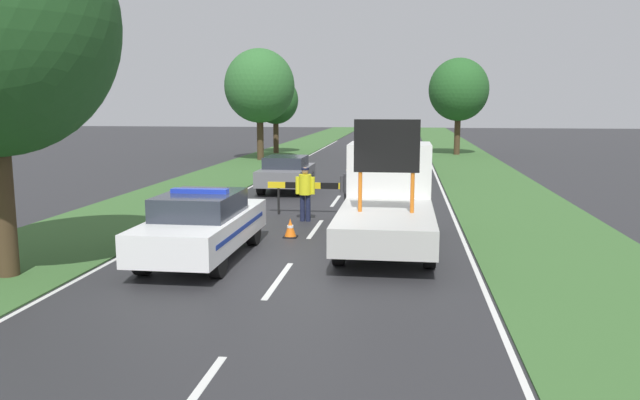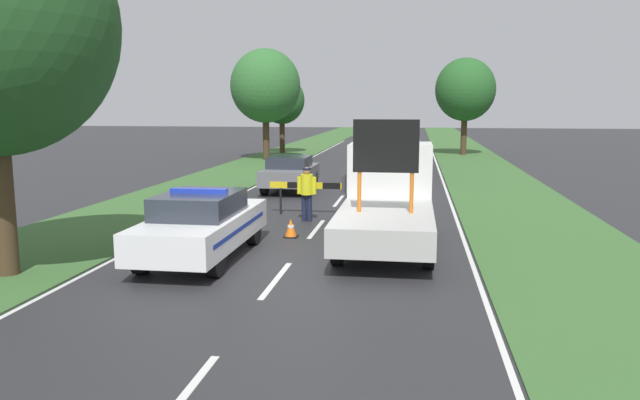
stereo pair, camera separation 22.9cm
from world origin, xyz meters
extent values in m
plane|color=#28282B|center=(0.00, 0.00, 0.00)|extent=(160.00, 160.00, 0.00)
cube|color=silver|center=(0.00, -1.25, 0.00)|extent=(0.12, 2.60, 0.01)
cube|color=silver|center=(0.00, 3.86, 0.00)|extent=(0.12, 2.60, 0.01)
cube|color=silver|center=(0.00, 8.98, 0.00)|extent=(0.12, 2.60, 0.01)
cube|color=silver|center=(0.00, 14.09, 0.00)|extent=(0.12, 2.60, 0.01)
cube|color=silver|center=(0.00, 19.21, 0.00)|extent=(0.12, 2.60, 0.01)
cube|color=silver|center=(0.00, 24.32, 0.00)|extent=(0.12, 2.60, 0.01)
cube|color=silver|center=(0.00, 29.44, 0.00)|extent=(0.12, 2.60, 0.01)
cube|color=silver|center=(0.00, 34.55, 0.00)|extent=(0.12, 2.60, 0.01)
cube|color=silver|center=(0.00, 39.66, 0.00)|extent=(0.12, 2.60, 0.01)
cube|color=silver|center=(0.00, 44.78, 0.00)|extent=(0.12, 2.60, 0.01)
cube|color=silver|center=(-3.93, 13.95, 0.00)|extent=(0.10, 63.70, 0.01)
cube|color=silver|center=(3.93, 13.95, 0.00)|extent=(0.10, 63.70, 0.01)
cube|color=#38602D|center=(-6.11, 20.00, 0.01)|extent=(4.14, 120.00, 0.03)
cube|color=#38602D|center=(6.11, 20.00, 0.01)|extent=(4.14, 120.00, 0.03)
cube|color=white|center=(-2.02, 0.24, 0.67)|extent=(1.80, 4.79, 0.66)
cube|color=#282D38|center=(-2.02, 0.10, 1.25)|extent=(1.58, 2.20, 0.50)
cylinder|color=black|center=(-2.80, 1.73, 0.34)|extent=(0.24, 0.68, 0.68)
cylinder|color=black|center=(-1.24, 1.73, 0.34)|extent=(0.24, 0.68, 0.68)
cylinder|color=black|center=(-2.80, -1.24, 0.34)|extent=(0.24, 0.68, 0.68)
cylinder|color=black|center=(-1.24, -1.24, 0.34)|extent=(0.24, 0.68, 0.68)
cube|color=#1E38C6|center=(-2.02, 0.10, 1.55)|extent=(1.26, 0.24, 0.10)
cube|color=#193399|center=(-2.02, 0.24, 0.70)|extent=(1.81, 3.93, 0.10)
cube|color=black|center=(-2.02, 2.68, 0.61)|extent=(0.99, 0.08, 0.40)
cube|color=white|center=(2.02, 3.88, 1.41)|extent=(2.16, 1.83, 1.96)
cube|color=#232833|center=(2.02, 4.77, 1.76)|extent=(1.84, 0.04, 0.86)
cube|color=#B2B2AD|center=(2.02, 0.91, 0.73)|extent=(2.16, 4.10, 0.60)
cylinder|color=#D16619|center=(1.44, 0.91, 1.48)|extent=(0.09, 0.09, 0.90)
cylinder|color=#D16619|center=(2.60, 0.91, 1.48)|extent=(0.09, 0.09, 0.90)
cube|color=black|center=(2.02, 0.91, 2.51)|extent=(1.45, 0.12, 1.17)
cylinder|color=black|center=(1.06, 3.88, 0.43)|extent=(0.24, 0.86, 0.86)
cylinder|color=black|center=(2.98, 3.88, 0.43)|extent=(0.24, 0.86, 0.86)
cylinder|color=black|center=(1.06, 0.09, 0.43)|extent=(0.24, 0.86, 0.86)
cylinder|color=black|center=(2.98, 0.09, 0.43)|extent=(0.24, 0.86, 0.86)
cylinder|color=black|center=(-1.48, 6.03, 0.42)|extent=(0.07, 0.07, 0.83)
cylinder|color=black|center=(1.19, 6.03, 0.42)|extent=(0.07, 0.07, 0.83)
cube|color=yellow|center=(-1.54, 6.03, 0.93)|extent=(0.56, 0.08, 0.19)
cube|color=black|center=(-0.98, 6.03, 0.93)|extent=(0.56, 0.08, 0.19)
cube|color=yellow|center=(-0.42, 6.03, 0.93)|extent=(0.56, 0.08, 0.19)
cube|color=black|center=(0.13, 6.03, 0.93)|extent=(0.56, 0.08, 0.19)
cube|color=yellow|center=(0.69, 6.03, 0.93)|extent=(0.56, 0.08, 0.19)
cube|color=black|center=(1.24, 6.03, 0.93)|extent=(0.56, 0.08, 0.19)
cylinder|color=#191E38|center=(-0.55, 4.98, 0.40)|extent=(0.15, 0.15, 0.80)
cylinder|color=#191E38|center=(-0.38, 4.98, 0.40)|extent=(0.15, 0.15, 0.80)
cylinder|color=yellow|center=(-0.46, 4.98, 1.10)|extent=(0.37, 0.37, 0.60)
cylinder|color=yellow|center=(-0.69, 4.98, 1.07)|extent=(0.12, 0.12, 0.51)
cylinder|color=yellow|center=(-0.24, 4.98, 1.07)|extent=(0.12, 0.12, 0.51)
sphere|color=#A57A5B|center=(-0.46, 4.98, 1.50)|extent=(0.21, 0.21, 0.21)
cylinder|color=#141933|center=(-0.46, 4.98, 1.55)|extent=(0.24, 0.24, 0.05)
cylinder|color=#232326|center=(0.70, 5.56, 0.39)|extent=(0.15, 0.15, 0.78)
cylinder|color=#232326|center=(0.86, 5.56, 0.39)|extent=(0.15, 0.15, 0.78)
cylinder|color=#3D3D42|center=(0.78, 5.56, 1.07)|extent=(0.36, 0.36, 0.59)
cylinder|color=#3D3D42|center=(0.56, 5.56, 1.04)|extent=(0.12, 0.12, 0.50)
cylinder|color=#3D3D42|center=(1.01, 5.56, 1.04)|extent=(0.12, 0.12, 0.50)
sphere|color=beige|center=(0.78, 5.56, 1.47)|extent=(0.20, 0.20, 0.20)
cube|color=black|center=(-0.49, 2.70, 0.01)|extent=(0.35, 0.35, 0.03)
cone|color=orange|center=(-0.49, 2.70, 0.26)|extent=(0.30, 0.30, 0.46)
cylinder|color=white|center=(-0.49, 2.70, 0.28)|extent=(0.17, 0.17, 0.06)
cube|color=black|center=(-2.91, 3.57, 0.01)|extent=(0.42, 0.42, 0.03)
cone|color=orange|center=(-2.91, 3.57, 0.31)|extent=(0.36, 0.36, 0.55)
cylinder|color=white|center=(-2.91, 3.57, 0.33)|extent=(0.20, 0.20, 0.08)
cube|color=slate|center=(-2.23, 11.29, 0.65)|extent=(1.75, 4.00, 0.60)
cube|color=#282D38|center=(-2.23, 11.17, 1.17)|extent=(1.54, 1.84, 0.44)
cylinder|color=black|center=(-2.98, 12.54, 0.35)|extent=(0.24, 0.70, 0.70)
cylinder|color=black|center=(-1.47, 12.54, 0.35)|extent=(0.24, 0.70, 0.70)
cylinder|color=black|center=(-2.98, 10.05, 0.35)|extent=(0.24, 0.70, 0.70)
cylinder|color=black|center=(-1.47, 10.05, 0.35)|extent=(0.24, 0.70, 0.70)
cube|color=black|center=(1.96, 16.53, 0.63)|extent=(1.78, 4.06, 0.56)
cube|color=#282D38|center=(1.96, 16.41, 1.12)|extent=(1.57, 1.87, 0.43)
cylinder|color=black|center=(1.19, 17.79, 0.35)|extent=(0.24, 0.71, 0.71)
cylinder|color=black|center=(2.73, 17.79, 0.35)|extent=(0.24, 0.71, 0.71)
cylinder|color=black|center=(1.19, 15.27, 0.35)|extent=(0.24, 0.71, 0.71)
cylinder|color=black|center=(2.73, 15.27, 0.35)|extent=(0.24, 0.71, 0.71)
cube|color=#B2B2B7|center=(2.13, 22.00, 0.68)|extent=(1.86, 4.46, 0.59)
cube|color=#282D38|center=(2.13, 21.87, 1.24)|extent=(1.64, 2.05, 0.53)
cylinder|color=black|center=(1.32, 23.39, 0.38)|extent=(0.24, 0.76, 0.76)
cylinder|color=black|center=(2.94, 23.39, 0.38)|extent=(0.24, 0.76, 0.76)
cylinder|color=black|center=(1.32, 20.62, 0.38)|extent=(0.24, 0.76, 0.76)
cylinder|color=black|center=(2.94, 20.62, 0.38)|extent=(0.24, 0.76, 0.76)
cylinder|color=#42301E|center=(-6.57, 30.14, 1.26)|extent=(0.37, 0.37, 2.52)
ellipsoid|color=#235623|center=(-6.57, 30.14, 3.70)|extent=(3.16, 3.16, 3.31)
cylinder|color=#42301E|center=(-6.40, 24.59, 1.47)|extent=(0.41, 0.41, 2.93)
ellipsoid|color=#2D662D|center=(-6.40, 24.59, 4.52)|extent=(4.25, 4.25, 4.46)
cylinder|color=#42301E|center=(-5.42, -1.74, 1.56)|extent=(0.42, 0.42, 3.13)
cylinder|color=#42301E|center=(5.92, 30.34, 1.45)|extent=(0.40, 0.40, 2.90)
ellipsoid|color=#235623|center=(5.92, 30.34, 4.39)|extent=(3.99, 3.99, 4.19)
camera|label=1|loc=(2.41, -12.91, 3.43)|focal=35.00mm
camera|label=2|loc=(2.64, -12.88, 3.43)|focal=35.00mm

